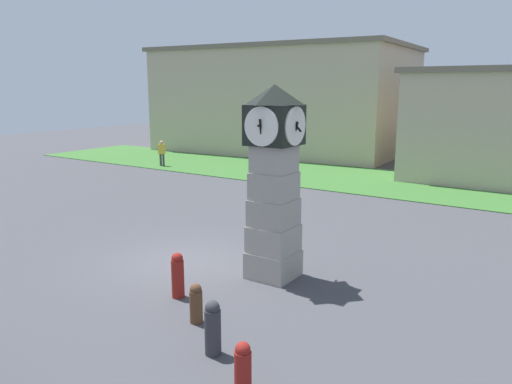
{
  "coord_description": "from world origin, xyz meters",
  "views": [
    {
      "loc": [
        9.53,
        -10.36,
        5.03
      ],
      "look_at": [
        1.14,
        2.19,
        1.83
      ],
      "focal_mm": 35.0,
      "sensor_mm": 36.0,
      "label": 1
    }
  ],
  "objects": [
    {
      "name": "pedestrian_crossing_lot",
      "position": [
        -13.03,
        12.57,
        0.95
      ],
      "size": [
        0.45,
        0.34,
        1.66
      ],
      "color": "#3F3F47",
      "rests_on": "ground_plane"
    },
    {
      "name": "bollard_near_tower",
      "position": [
        5.17,
        -4.23,
        0.45
      ],
      "size": [
        0.29,
        0.29,
        0.9
      ],
      "color": "maroon",
      "rests_on": "ground_plane"
    },
    {
      "name": "warehouse_blue_far",
      "position": [
        -10.93,
        24.62,
        3.99
      ],
      "size": [
        19.6,
        13.29,
        7.97
      ],
      "color": "#B7A88E",
      "rests_on": "ground_plane"
    },
    {
      "name": "bollard_mid_row",
      "position": [
        4.0,
        -3.57,
        0.55
      ],
      "size": [
        0.32,
        0.32,
        1.1
      ],
      "color": "#333338",
      "rests_on": "ground_plane"
    },
    {
      "name": "bollard_end_row",
      "position": [
        1.64,
        -1.97,
        0.57
      ],
      "size": [
        0.31,
        0.31,
        1.13
      ],
      "color": "maroon",
      "rests_on": "ground_plane"
    },
    {
      "name": "ground_plane",
      "position": [
        0.0,
        0.0,
        0.0
      ],
      "size": [
        83.29,
        83.29,
        0.0
      ],
      "primitive_type": "plane",
      "color": "#424247"
    },
    {
      "name": "clock_tower",
      "position": [
        2.85,
        0.47,
        2.62
      ],
      "size": [
        1.61,
        1.57,
        5.08
      ],
      "color": "#9C978D",
      "rests_on": "ground_plane"
    },
    {
      "name": "bollard_far_row",
      "position": [
        2.88,
        -2.74,
        0.45
      ],
      "size": [
        0.28,
        0.28,
        0.89
      ],
      "color": "brown",
      "rests_on": "ground_plane"
    },
    {
      "name": "grass_verge_far",
      "position": [
        0.9,
        15.27,
        0.02
      ],
      "size": [
        49.98,
        7.66,
        0.04
      ],
      "primitive_type": "cube",
      "color": "#386B2D",
      "rests_on": "ground_plane"
    },
    {
      "name": "street_lamp_far_side",
      "position": [
        -11.79,
        19.28,
        3.62
      ],
      "size": [
        0.5,
        0.24,
        6.25
      ],
      "color": "#333338",
      "rests_on": "ground_plane"
    }
  ]
}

